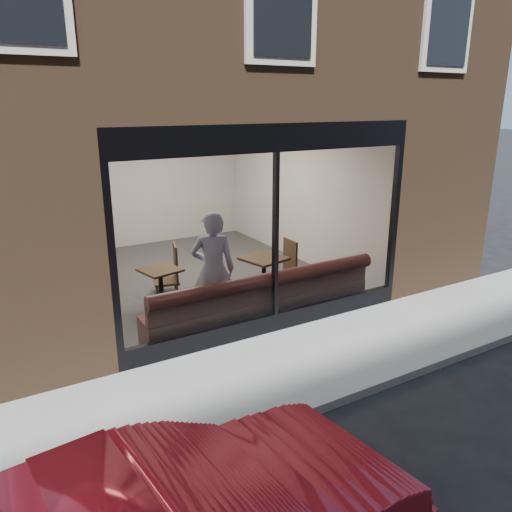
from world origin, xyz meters
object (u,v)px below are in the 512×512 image
cafe_table_right (264,259)px  person (213,270)px  cafe_chair_right (281,276)px  cafe_table_left (160,270)px  cafe_chair_left (166,281)px  banquette (261,309)px

cafe_table_right → person: bearing=-154.1°
cafe_chair_right → cafe_table_right: bearing=23.0°
cafe_table_left → cafe_chair_right: bearing=-3.4°
person → cafe_chair_left: person is taller
banquette → cafe_table_left: bearing=134.2°
cafe_chair_left → cafe_chair_right: size_ratio=1.00×
banquette → cafe_chair_left: size_ratio=8.62×
cafe_table_right → cafe_table_left: bearing=169.6°
person → cafe_chair_left: bearing=-59.9°
person → cafe_table_right: person is taller
cafe_table_left → cafe_table_right: cafe_table_right is taller
banquette → person: bearing=157.9°
person → cafe_chair_left: size_ratio=4.07×
banquette → cafe_table_right: 1.24m
person → cafe_table_left: (-0.53, 0.99, -0.20)m
cafe_table_left → cafe_table_right: size_ratio=0.86×
person → cafe_table_left: person is taller
banquette → cafe_table_right: cafe_table_right is taller
person → cafe_chair_right: size_ratio=4.06×
cafe_table_left → cafe_chair_right: (2.39, -0.14, -0.50)m
banquette → person: size_ratio=2.12×
person → cafe_chair_left: (-0.17, 1.72, -0.70)m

